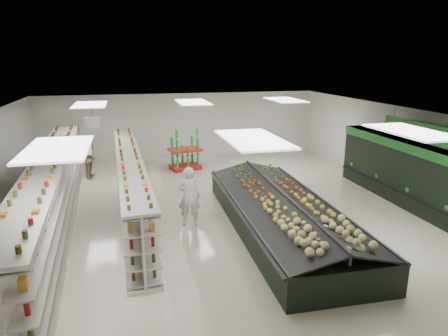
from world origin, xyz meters
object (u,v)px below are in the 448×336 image
object	(u,v)px
gondola_left	(52,201)
shopper_background	(92,158)
soda_endcap	(185,151)
produce_island	(282,213)
shopper_main	(189,196)
gondola_center	(131,185)

from	to	relation	value
gondola_left	shopper_background	world-z (taller)	gondola_left
gondola_left	soda_endcap	xyz separation A→B (m)	(4.64, 5.94, -0.14)
produce_island	shopper_main	size ratio (longest dim) A/B	4.30
soda_endcap	shopper_background	size ratio (longest dim) A/B	1.04
produce_island	soda_endcap	bearing A→B (deg)	103.73
gondola_center	shopper_background	xyz separation A→B (m)	(-1.53, 4.25, -0.01)
produce_island	shopper_main	xyz separation A→B (m)	(-2.57, 0.97, 0.38)
soda_endcap	gondola_left	bearing A→B (deg)	-128.00
shopper_main	soda_endcap	bearing A→B (deg)	-87.51
shopper_main	produce_island	bearing A→B (deg)	169.02
gondola_left	shopper_main	size ratio (longest dim) A/B	6.73
gondola_center	produce_island	bearing A→B (deg)	-35.07
gondola_left	shopper_background	size ratio (longest dim) A/B	7.43
produce_island	shopper_background	distance (m)	9.08
soda_endcap	shopper_main	world-z (taller)	shopper_main
gondola_center	shopper_main	distance (m)	2.45
gondola_left	produce_island	bearing A→B (deg)	-14.80
shopper_background	shopper_main	bearing A→B (deg)	-148.30
gondola_left	shopper_main	distance (m)	3.87
gondola_left	shopper_main	bearing A→B (deg)	-8.58
gondola_center	produce_island	world-z (taller)	gondola_center
gondola_left	shopper_main	world-z (taller)	gondola_left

